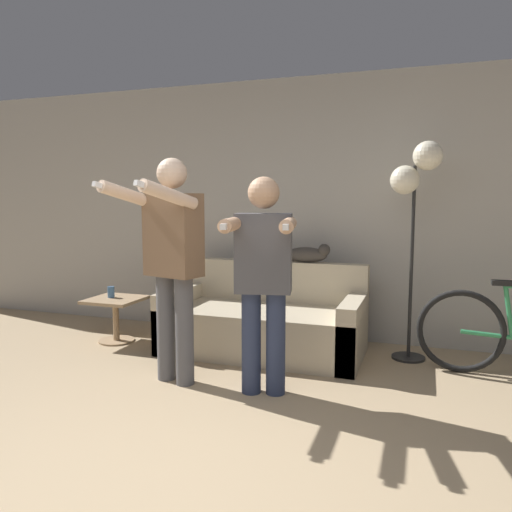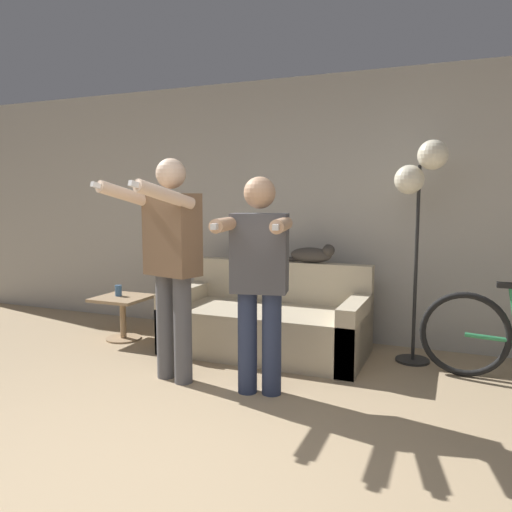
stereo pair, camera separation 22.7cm
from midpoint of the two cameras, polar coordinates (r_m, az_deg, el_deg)
The scene contains 9 objects.
ground_plane at distance 2.63m, azimuth -11.53°, elevation -26.05°, with size 16.00×16.00×0.00m, color tan.
wall_back at distance 5.06m, azimuth 7.92°, elevation 5.27°, with size 10.00×0.05×2.60m.
couch at distance 4.64m, azimuth 2.66°, elevation -7.73°, with size 1.81×0.87×0.81m.
person_left at distance 3.81m, azimuth -8.06°, elevation 0.31°, with size 0.62×0.75×1.71m.
person_right at distance 3.52m, azimuth 2.20°, elevation -1.79°, with size 0.56×0.74×1.56m.
cat at distance 4.74m, azimuth 7.92°, elevation 0.18°, with size 0.55×0.11×0.18m.
floor_lamp at distance 4.46m, azimuth 19.67°, elevation 7.96°, with size 0.43×0.29×1.89m.
side_table at distance 5.16m, azimuth -13.78°, elevation -5.83°, with size 0.50×0.50×0.44m.
cup at distance 5.18m, azimuth -14.25°, elevation -3.85°, with size 0.07×0.07×0.11m.
Camera 2 is at (1.36, -1.78, 1.41)m, focal length 35.00 mm.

